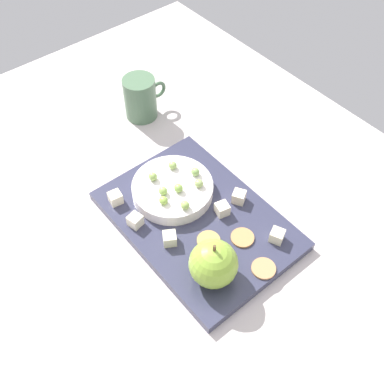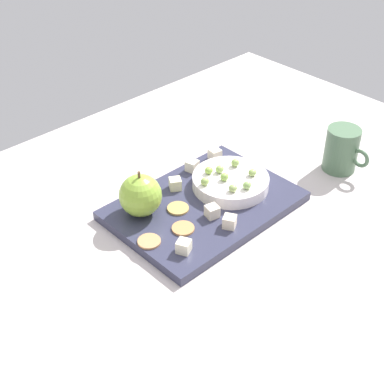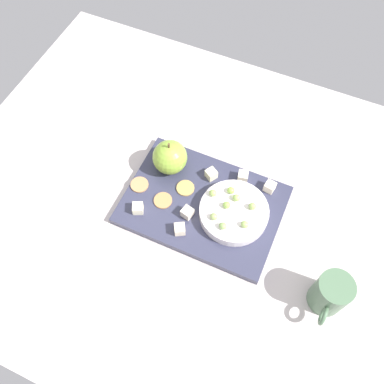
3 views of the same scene
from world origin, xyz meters
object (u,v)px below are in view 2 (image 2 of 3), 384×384
Objects in this scene: cheese_cube_0 at (184,246)px; cheese_cube_2 at (212,211)px; apple_whole at (140,195)px; grape_2 at (247,185)px; cheese_cube_3 at (230,222)px; grape_6 at (235,163)px; cheese_cube_1 at (192,166)px; cheese_cube_5 at (215,154)px; platter at (205,206)px; grape_4 at (209,170)px; cracker_2 at (178,208)px; grape_0 at (252,173)px; cracker_0 at (149,241)px; cup at (342,150)px; cracker_1 at (183,228)px; grape_5 at (233,188)px; cheese_cube_4 at (175,184)px; grape_1 at (225,177)px; grape_7 at (205,181)px; serving_dish at (232,182)px; grape_3 at (220,169)px.

cheese_cube_0 and cheese_cube_2 have the same top height.
grape_2 is at bearing 148.40° from apple_whole.
grape_6 is (-12.43, -10.30, 2.15)cm from cheese_cube_3.
cheese_cube_1 is 1.00× the size of cheese_cube_5.
grape_2 is at bearing 92.76° from cheese_cube_1.
grape_4 is at bearing -141.32° from platter.
grape_0 is at bearing 164.21° from cracker_2.
cheese_cube_5 reaches higher than cracker_0.
cracker_0 is 0.40× the size of cup.
cracker_2 is (17.48, 7.56, -0.92)cm from cheese_cube_5.
apple_whole is 9.94cm from cracker_1.
cracker_0 is (4.36, 7.41, -3.76)cm from apple_whole.
platter is 20.16× the size of grape_4.
platter is 20.16× the size of grape_0.
grape_5 reaches higher than cheese_cube_5.
cup reaches higher than cracker_0.
cracker_1 is at bearing -9.34° from cup.
cheese_cube_5 is 0.55× the size of cracker_1.
cracker_0 and cracker_1 have the same top height.
cheese_cube_0 is at bearing 13.61° from grape_5.
cup is at bearing 170.48° from cheese_cube_2.
cracker_1 is (14.25, 12.64, -0.92)cm from cheese_cube_1.
cheese_cube_2 is 1.31× the size of grape_5.
cheese_cube_4 reaches higher than cracker_0.
cheese_cube_5 is 12.02cm from grape_1.
grape_6 is at bearing -120.69° from grape_2.
cheese_cube_3 is 0.22× the size of cup.
cheese_cube_5 is 9.49cm from grape_4.
grape_2 and grape_7 have the same top height.
grape_5 is at bearing 174.20° from cracker_0.
cup reaches higher than cheese_cube_4.
cheese_cube_3 is at bearing 92.07° from cheese_cube_2.
serving_dish is at bearing -99.02° from grape_2.
grape_1 is 4.07cm from grape_4.
cracker_2 is 2.39× the size of grape_5.
grape_7 is 0.17× the size of cup.
grape_1 is (-17.75, -7.30, 2.13)cm from cheese_cube_0.
grape_6 is at bearing 171.32° from grape_3.
cheese_cube_2 reaches higher than cracker_2.
cup is at bearing 159.71° from apple_whole.
cheese_cube_0 is 1.00× the size of cheese_cube_3.
serving_dish is at bearing -21.67° from cup.
cracker_2 is 2.39× the size of grape_7.
grape_7 is (5.09, 1.00, 0.02)cm from grape_3.
cheese_cube_3 is 0.55× the size of cracker_0.
apple_whole reaches higher than cheese_cube_4.
grape_0 and grape_4 have the same top height.
grape_2 is at bearing 174.83° from cheese_cube_2.
cheese_cube_1 is 14.53cm from grape_2.
platter is 4.77cm from grape_7.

